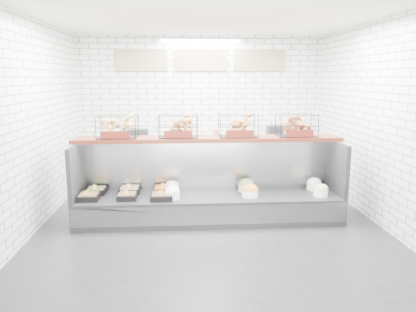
{
  "coord_description": "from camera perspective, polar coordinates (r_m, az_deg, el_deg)",
  "views": [
    {
      "loc": [
        -0.42,
        -5.66,
        2.16
      ],
      "look_at": [
        -0.01,
        0.45,
        0.97
      ],
      "focal_mm": 35.0,
      "sensor_mm": 36.0,
      "label": 1
    }
  ],
  "objects": [
    {
      "name": "room_shell",
      "position": [
        6.28,
        -0.02,
        10.04
      ],
      "size": [
        5.02,
        5.51,
        3.01
      ],
      "color": "silver",
      "rests_on": "ground"
    },
    {
      "name": "ground",
      "position": [
        6.08,
        0.36,
        -9.85
      ],
      "size": [
        5.5,
        5.5,
        0.0
      ],
      "primitive_type": "plane",
      "color": "black",
      "rests_on": "ground"
    },
    {
      "name": "prep_counter",
      "position": [
        8.28,
        -0.88,
        -0.82
      ],
      "size": [
        4.0,
        0.6,
        1.2
      ],
      "color": "#93969B",
      "rests_on": "ground"
    },
    {
      "name": "bagel_shelf",
      "position": [
        6.25,
        -0.0,
        3.84
      ],
      "size": [
        4.1,
        0.5,
        0.4
      ],
      "color": "#40160D",
      "rests_on": "display_case"
    },
    {
      "name": "display_case",
      "position": [
        6.3,
        0.04,
        -5.97
      ],
      "size": [
        4.0,
        0.9,
        1.2
      ],
      "color": "black",
      "rests_on": "ground"
    }
  ]
}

